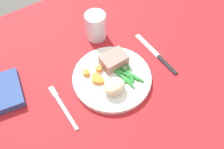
{
  "coord_description": "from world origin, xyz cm",
  "views": [
    {
      "loc": [
        -26.06,
        -36.88,
        65.0
      ],
      "look_at": [
        -2.58,
        -2.42,
        4.6
      ],
      "focal_mm": 38.73,
      "sensor_mm": 36.0,
      "label": 1
    }
  ],
  "objects_px": {
    "fork": "(63,107)",
    "water_glass": "(96,27)",
    "knife": "(156,54)",
    "meat_portion": "(114,60)",
    "napkin": "(2,92)",
    "dinner_plate": "(112,78)"
  },
  "relations": [
    {
      "from": "dinner_plate",
      "to": "napkin",
      "type": "distance_m",
      "value": 0.33
    },
    {
      "from": "dinner_plate",
      "to": "knife",
      "type": "height_order",
      "value": "dinner_plate"
    },
    {
      "from": "knife",
      "to": "napkin",
      "type": "xyz_separation_m",
      "value": [
        -0.48,
        0.14,
        0.01
      ]
    },
    {
      "from": "meat_portion",
      "to": "napkin",
      "type": "bearing_deg",
      "value": 163.26
    },
    {
      "from": "knife",
      "to": "meat_portion",
      "type": "bearing_deg",
      "value": 162.28
    },
    {
      "from": "fork",
      "to": "napkin",
      "type": "relative_size",
      "value": 1.25
    },
    {
      "from": "dinner_plate",
      "to": "fork",
      "type": "relative_size",
      "value": 1.47
    },
    {
      "from": "dinner_plate",
      "to": "water_glass",
      "type": "distance_m",
      "value": 0.2
    },
    {
      "from": "fork",
      "to": "water_glass",
      "type": "bearing_deg",
      "value": 35.54
    },
    {
      "from": "fork",
      "to": "knife",
      "type": "bearing_deg",
      "value": -3.44
    },
    {
      "from": "napkin",
      "to": "knife",
      "type": "bearing_deg",
      "value": -16.45
    },
    {
      "from": "meat_portion",
      "to": "water_glass",
      "type": "relative_size",
      "value": 0.81
    },
    {
      "from": "fork",
      "to": "water_glass",
      "type": "distance_m",
      "value": 0.3
    },
    {
      "from": "dinner_plate",
      "to": "fork",
      "type": "bearing_deg",
      "value": -179.15
    },
    {
      "from": "water_glass",
      "to": "napkin",
      "type": "distance_m",
      "value": 0.36
    },
    {
      "from": "dinner_plate",
      "to": "knife",
      "type": "bearing_deg",
      "value": -0.91
    },
    {
      "from": "meat_portion",
      "to": "fork",
      "type": "xyz_separation_m",
      "value": [
        -0.21,
        -0.04,
        -0.03
      ]
    },
    {
      "from": "meat_portion",
      "to": "water_glass",
      "type": "bearing_deg",
      "value": 80.15
    },
    {
      "from": "meat_portion",
      "to": "napkin",
      "type": "height_order",
      "value": "meat_portion"
    },
    {
      "from": "dinner_plate",
      "to": "water_glass",
      "type": "xyz_separation_m",
      "value": [
        0.06,
        0.18,
        0.03
      ]
    },
    {
      "from": "dinner_plate",
      "to": "water_glass",
      "type": "relative_size",
      "value": 2.5
    },
    {
      "from": "fork",
      "to": "knife",
      "type": "relative_size",
      "value": 0.81
    }
  ]
}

